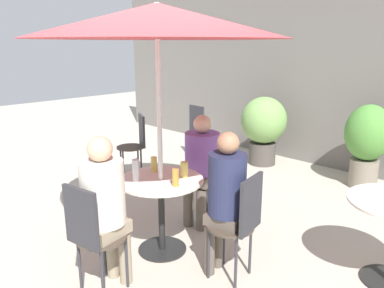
% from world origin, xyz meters
% --- Properties ---
extents(ground_plane, '(20.00, 20.00, 0.00)m').
position_xyz_m(ground_plane, '(0.00, 0.00, 0.00)').
color(ground_plane, '#B2A899').
extents(storefront_wall, '(10.00, 0.06, 3.00)m').
position_xyz_m(storefront_wall, '(0.00, 3.69, 1.50)').
color(storefront_wall, slate).
rests_on(storefront_wall, ground_plane).
extents(cafe_table_near, '(0.77, 0.77, 0.71)m').
position_xyz_m(cafe_table_near, '(-0.08, 0.22, 0.53)').
color(cafe_table_near, black).
rests_on(cafe_table_near, ground_plane).
extents(bistro_chair_0, '(0.39, 0.41, 0.92)m').
position_xyz_m(bistro_chair_0, '(0.07, -0.58, 0.55)').
color(bistro_chair_0, '#42382D').
rests_on(bistro_chair_0, ground_plane).
extents(bistro_chair_1, '(0.41, 0.39, 0.92)m').
position_xyz_m(bistro_chair_1, '(0.72, 0.36, 0.55)').
color(bistro_chair_1, '#42382D').
rests_on(bistro_chair_1, ground_plane).
extents(bistro_chair_2, '(0.39, 0.41, 0.92)m').
position_xyz_m(bistro_chair_2, '(-0.22, 1.02, 0.55)').
color(bistro_chair_2, '#42382D').
rests_on(bistro_chair_2, ground_plane).
extents(bistro_chair_4, '(0.39, 0.40, 0.92)m').
position_xyz_m(bistro_chair_4, '(-1.79, 2.56, 0.55)').
color(bistro_chair_4, '#42382D').
rests_on(bistro_chair_4, ground_plane).
extents(bistro_chair_5, '(0.43, 0.44, 0.92)m').
position_xyz_m(bistro_chair_5, '(-1.84, 1.28, 0.55)').
color(bistro_chair_5, '#42382D').
rests_on(bistro_chair_5, ground_plane).
extents(seated_person_0, '(0.33, 0.36, 1.24)m').
position_xyz_m(seated_person_0, '(0.04, -0.43, 0.74)').
color(seated_person_0, gray).
rests_on(seated_person_0, ground_plane).
extents(seated_person_1, '(0.33, 0.30, 1.24)m').
position_xyz_m(seated_person_1, '(0.58, 0.34, 0.74)').
color(seated_person_1, brown).
rests_on(seated_person_1, ground_plane).
extents(seated_person_2, '(0.36, 0.40, 1.19)m').
position_xyz_m(seated_person_2, '(-0.19, 0.88, 0.71)').
color(seated_person_2, brown).
rests_on(seated_person_2, ground_plane).
extents(beer_glass_0, '(0.06, 0.06, 0.15)m').
position_xyz_m(beer_glass_0, '(0.14, 0.20, 0.78)').
color(beer_glass_0, '#B28433').
rests_on(beer_glass_0, cafe_table_near).
extents(beer_glass_1, '(0.07, 0.07, 0.14)m').
position_xyz_m(beer_glass_1, '(0.03, 0.41, 0.78)').
color(beer_glass_1, '#DBC65B').
rests_on(beer_glass_1, cafe_table_near).
extents(beer_glass_2, '(0.06, 0.06, 0.14)m').
position_xyz_m(beer_glass_2, '(-0.28, 0.31, 0.78)').
color(beer_glass_2, '#DBC65B').
rests_on(beer_glass_2, cafe_table_near).
extents(beer_glass_3, '(0.06, 0.06, 0.20)m').
position_xyz_m(beer_glass_3, '(-0.20, 0.04, 0.81)').
color(beer_glass_3, silver).
rests_on(beer_glass_3, cafe_table_near).
extents(potted_plant_0, '(0.72, 0.72, 1.09)m').
position_xyz_m(potted_plant_0, '(-0.92, 3.09, 0.64)').
color(potted_plant_0, '#47423D').
rests_on(potted_plant_0, ground_plane).
extents(potted_plant_1, '(0.59, 0.59, 1.13)m').
position_xyz_m(potted_plant_1, '(0.64, 3.19, 0.66)').
color(potted_plant_1, slate).
rests_on(potted_plant_1, ground_plane).
extents(umbrella, '(2.15, 2.15, 2.20)m').
position_xyz_m(umbrella, '(-0.08, 0.22, 2.06)').
color(umbrella, silver).
rests_on(umbrella, ground_plane).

